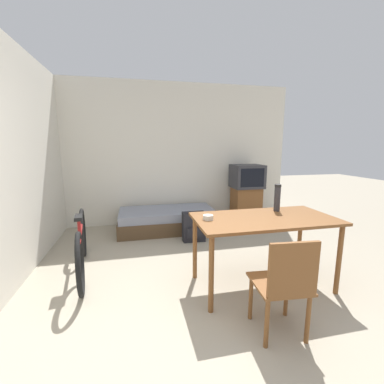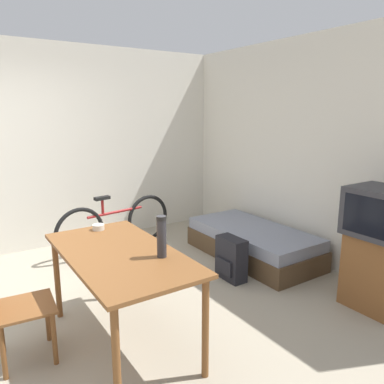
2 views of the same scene
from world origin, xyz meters
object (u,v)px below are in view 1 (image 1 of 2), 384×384
Objects in this scene: daybed at (167,220)px; dining_table at (264,225)px; tv at (246,192)px; thermos_flask at (277,197)px; wooden_chair at (285,283)px; bicycle at (82,245)px; mate_bowl at (208,217)px; backpack at (194,227)px.

dining_table reaches higher than daybed.
tv is 3.71× the size of thermos_flask.
daybed is at bearing 110.37° from dining_table.
bicycle is at bearing 139.21° from wooden_chair.
mate_bowl is (0.17, -2.05, 0.61)m from daybed.
mate_bowl is 1.53m from backpack.
backpack reaches higher than daybed.
thermos_flask is (0.27, 0.22, 0.25)m from dining_table.
thermos_flask is at bearing -13.53° from bicycle.
wooden_chair is at bearing -64.50° from mate_bowl.
mate_bowl is at bearing -97.12° from backpack.
backpack is (0.35, -0.64, 0.05)m from daybed.
backpack is (0.18, 1.41, -0.57)m from mate_bowl.
thermos_flask is 0.90m from mate_bowl.
thermos_flask is (-0.53, -1.98, 0.32)m from tv.
bicycle is at bearing 158.98° from dining_table.
bicycle is (-1.77, 1.52, -0.13)m from wooden_chair.
bicycle reaches higher than daybed.
backpack is at bearing 106.40° from dining_table.
tv is 3.14m from wooden_chair.
backpack is at bearing -61.31° from daybed.
thermos_flask is at bearing -60.61° from backpack.
daybed is 3.63× the size of backpack.
wooden_chair is 8.04× the size of mate_bowl.
thermos_flask is at bearing 10.82° from mate_bowl.
tv reaches higher than backpack.
wooden_chair is at bearing -84.57° from backpack.
bicycle is (-1.98, 0.76, -0.35)m from dining_table.
dining_table is at bearing -21.02° from bicycle.
wooden_chair reaches higher than mate_bowl.
wooden_chair is 1.19m from thermos_flask.
wooden_chair is at bearing -40.79° from bicycle.
backpack is (-1.23, -0.74, -0.39)m from tv.
mate_bowl is at bearing 115.50° from wooden_chair.
thermos_flask is at bearing 63.50° from wooden_chair.
dining_table is at bearing -69.63° from daybed.
bicycle reaches higher than backpack.
dining_table is 2.15m from bicycle.
dining_table is 3.12× the size of backpack.
mate_bowl is at bearing -169.18° from thermos_flask.
daybed is 1.17× the size of dining_table.
dining_table is at bearing -140.78° from thermos_flask.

